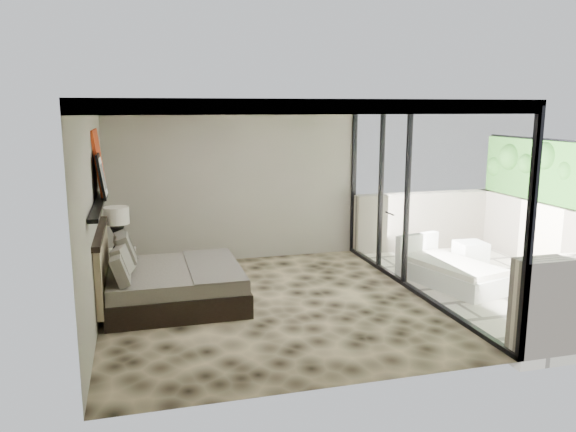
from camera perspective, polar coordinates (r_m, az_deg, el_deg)
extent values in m
plane|color=black|center=(8.00, -2.08, -8.94)|extent=(5.00, 5.00, 0.00)
cube|color=silver|center=(7.52, -2.23, 11.48)|extent=(4.50, 5.00, 0.02)
cube|color=gray|center=(10.05, -5.36, 3.36)|extent=(4.50, 0.02, 2.80)
cube|color=gray|center=(7.47, -19.15, 0.15)|extent=(0.02, 5.00, 2.80)
cube|color=white|center=(8.42, 12.94, 1.66)|extent=(0.08, 5.00, 2.80)
cube|color=beige|center=(9.54, 20.60, -6.71)|extent=(3.00, 5.00, 0.12)
cube|color=beige|center=(10.22, 27.00, -2.52)|extent=(0.30, 5.00, 1.10)
cube|color=black|center=(7.54, -18.69, 1.06)|extent=(0.12, 2.20, 0.05)
cube|color=black|center=(8.13, -11.31, -7.62)|extent=(1.86, 1.78, 0.32)
cube|color=#58544A|center=(8.06, -11.38, -5.88)|extent=(1.80, 1.72, 0.20)
cube|color=#4C4841|center=(8.07, -7.62, -4.96)|extent=(0.71, 1.76, 0.03)
cube|color=#8C7659|center=(8.00, -18.34, -4.82)|extent=(0.08, 1.88, 0.89)
cube|color=black|center=(9.24, -16.54, -5.14)|extent=(0.49, 0.49, 0.46)
cone|color=black|center=(9.11, -16.87, -2.86)|extent=(0.22, 0.22, 0.20)
cone|color=black|center=(9.07, -16.94, -1.65)|extent=(0.22, 0.22, 0.20)
cylinder|color=silver|center=(9.02, -17.04, 0.06)|extent=(0.38, 0.38, 0.26)
cube|color=#C03E10|center=(8.30, -18.68, 5.23)|extent=(0.13, 0.90, 0.90)
cube|color=black|center=(7.84, -18.40, 3.83)|extent=(0.11, 0.50, 0.60)
cube|color=white|center=(10.13, 18.04, -3.81)|extent=(0.49, 0.49, 0.47)
cube|color=white|center=(9.15, 16.26, -5.84)|extent=(1.24, 1.83, 0.29)
cube|color=silver|center=(9.10, 16.32, -4.70)|extent=(1.17, 1.72, 0.08)
cube|color=white|center=(9.60, 12.98, -2.85)|extent=(0.84, 0.34, 0.37)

